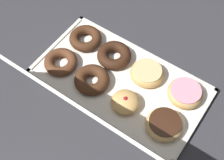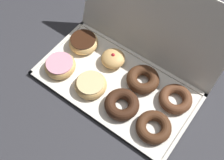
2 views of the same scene
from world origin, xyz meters
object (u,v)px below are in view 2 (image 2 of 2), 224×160
(glazed_ring_donut_1, at_px, (91,85))
(chocolate_cake_ring_donut_6, at_px, (143,79))
(chocolate_cake_ring_donut_7, at_px, (175,99))
(chocolate_cake_ring_donut_3, at_px, (154,127))
(jelly_filled_donut_5, at_px, (113,58))
(chocolate_cake_ring_donut_2, at_px, (122,104))
(pink_frosted_donut_0, at_px, (60,65))
(chocolate_frosted_donut_4, at_px, (83,42))
(donut_box, at_px, (116,85))

(glazed_ring_donut_1, relative_size, chocolate_cake_ring_donut_6, 0.97)
(glazed_ring_donut_1, height_order, chocolate_cake_ring_donut_7, glazed_ring_donut_1)
(chocolate_cake_ring_donut_3, xyz_separation_m, jelly_filled_donut_5, (-0.26, 0.13, 0.01))
(chocolate_cake_ring_donut_2, xyz_separation_m, chocolate_cake_ring_donut_6, (0.00, 0.12, 0.00))
(chocolate_cake_ring_donut_6, distance_m, chocolate_cake_ring_donut_7, 0.13)
(jelly_filled_donut_5, bearing_deg, chocolate_cake_ring_donut_7, -1.30)
(pink_frosted_donut_0, relative_size, chocolate_cake_ring_donut_3, 0.98)
(chocolate_cake_ring_donut_6, bearing_deg, chocolate_frosted_donut_4, 179.25)
(pink_frosted_donut_0, xyz_separation_m, chocolate_cake_ring_donut_7, (0.40, 0.13, -0.00))
(chocolate_cake_ring_donut_3, bearing_deg, jelly_filled_donut_5, 152.37)
(chocolate_cake_ring_donut_3, relative_size, jelly_filled_donut_5, 1.31)
(donut_box, distance_m, chocolate_frosted_donut_4, 0.21)
(donut_box, distance_m, glazed_ring_donut_1, 0.09)
(chocolate_cake_ring_donut_2, height_order, chocolate_cake_ring_donut_7, chocolate_cake_ring_donut_2)
(chocolate_cake_ring_donut_7, bearing_deg, chocolate_cake_ring_donut_6, -179.22)
(chocolate_cake_ring_donut_2, distance_m, chocolate_cake_ring_donut_6, 0.12)
(donut_box, height_order, glazed_ring_donut_1, glazed_ring_donut_1)
(pink_frosted_donut_0, xyz_separation_m, jelly_filled_donut_5, (0.14, 0.14, 0.00))
(glazed_ring_donut_1, bearing_deg, chocolate_cake_ring_donut_6, 43.28)
(chocolate_frosted_donut_4, bearing_deg, chocolate_cake_ring_donut_3, -18.38)
(chocolate_cake_ring_donut_3, bearing_deg, donut_box, 161.31)
(glazed_ring_donut_1, distance_m, chocolate_cake_ring_donut_2, 0.13)
(jelly_filled_donut_5, bearing_deg, chocolate_cake_ring_donut_2, -44.72)
(pink_frosted_donut_0, relative_size, jelly_filled_donut_5, 1.29)
(chocolate_cake_ring_donut_2, height_order, chocolate_frosted_donut_4, chocolate_frosted_donut_4)
(pink_frosted_donut_0, bearing_deg, donut_box, 18.33)
(donut_box, height_order, chocolate_frosted_donut_4, chocolate_frosted_donut_4)
(chocolate_frosted_donut_4, relative_size, chocolate_cake_ring_donut_7, 0.99)
(donut_box, height_order, chocolate_cake_ring_donut_2, chocolate_cake_ring_donut_2)
(donut_box, relative_size, glazed_ring_donut_1, 5.01)
(chocolate_frosted_donut_4, relative_size, chocolate_cake_ring_donut_6, 0.97)
(donut_box, height_order, chocolate_cake_ring_donut_3, chocolate_cake_ring_donut_3)
(chocolate_cake_ring_donut_6, bearing_deg, glazed_ring_donut_1, -136.72)
(chocolate_frosted_donut_4, bearing_deg, glazed_ring_donut_1, -42.90)
(chocolate_cake_ring_donut_3, xyz_separation_m, chocolate_cake_ring_donut_7, (0.01, 0.13, -0.00))
(jelly_filled_donut_5, bearing_deg, chocolate_cake_ring_donut_3, -27.63)
(chocolate_frosted_donut_4, distance_m, chocolate_cake_ring_donut_6, 0.27)
(chocolate_cake_ring_donut_3, height_order, chocolate_cake_ring_donut_6, chocolate_cake_ring_donut_6)
(donut_box, distance_m, chocolate_cake_ring_donut_3, 0.21)
(chocolate_cake_ring_donut_3, relative_size, chocolate_frosted_donut_4, 1.03)
(chocolate_frosted_donut_4, distance_m, jelly_filled_donut_5, 0.14)
(chocolate_cake_ring_donut_2, relative_size, chocolate_cake_ring_donut_7, 1.04)
(pink_frosted_donut_0, distance_m, chocolate_frosted_donut_4, 0.13)
(donut_box, distance_m, pink_frosted_donut_0, 0.21)
(pink_frosted_donut_0, height_order, jelly_filled_donut_5, jelly_filled_donut_5)
(pink_frosted_donut_0, relative_size, chocolate_cake_ring_donut_6, 0.97)
(donut_box, distance_m, chocolate_cake_ring_donut_2, 0.09)
(chocolate_cake_ring_donut_3, distance_m, chocolate_frosted_donut_4, 0.41)
(glazed_ring_donut_1, relative_size, chocolate_cake_ring_donut_7, 0.99)
(chocolate_cake_ring_donut_2, bearing_deg, chocolate_frosted_donut_4, 154.78)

